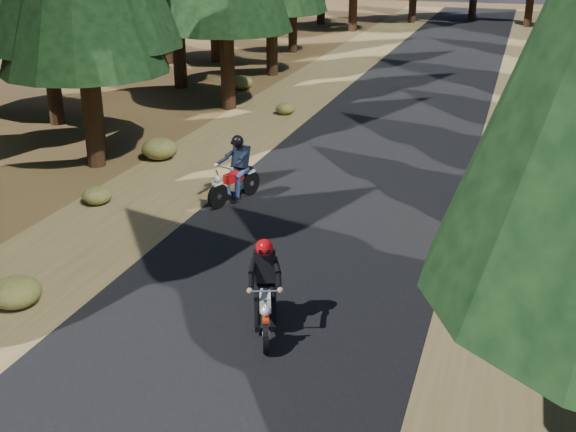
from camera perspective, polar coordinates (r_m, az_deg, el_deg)
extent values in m
plane|color=#472E19|center=(13.17, -2.02, -6.76)|extent=(120.00, 120.00, 0.00)
cube|color=black|center=(17.53, 3.52, 0.70)|extent=(6.00, 100.00, 0.01)
cube|color=brown|center=(19.11, -9.95, 2.21)|extent=(3.20, 100.00, 0.01)
cube|color=brown|center=(17.07, 18.63, -1.04)|extent=(3.20, 100.00, 0.01)
cylinder|color=black|center=(20.74, -15.57, 10.93)|extent=(0.51, 0.51, 5.34)
cylinder|color=black|center=(21.55, -15.59, 12.77)|extent=(0.56, 0.56, 6.43)
cylinder|color=black|center=(25.96, -18.43, 12.90)|extent=(0.52, 0.52, 5.56)
cylinder|color=black|center=(27.06, -4.88, 14.38)|extent=(0.53, 0.53, 5.72)
cylinder|color=black|center=(31.10, -8.77, 15.76)|extent=(0.55, 0.55, 6.37)
cylinder|color=black|center=(33.66, -1.30, 15.81)|extent=(0.53, 0.53, 5.64)
cylinder|color=black|center=(37.36, -5.84, 16.14)|extent=(0.52, 0.52, 5.45)
cylinder|color=black|center=(40.40, 0.39, 15.93)|extent=(0.48, 0.48, 4.42)
ellipsoid|color=#474C1E|center=(30.84, -3.69, 10.47)|extent=(0.96, 0.96, 0.58)
ellipsoid|color=#474C1E|center=(13.78, -20.70, -5.66)|extent=(0.90, 0.90, 0.54)
ellipsoid|color=#474C1E|center=(21.32, 21.52, 3.64)|extent=(0.70, 0.70, 0.42)
ellipsoid|color=#474C1E|center=(21.49, -10.12, 5.25)|extent=(1.03, 1.03, 0.62)
ellipsoid|color=#474C1E|center=(26.53, -0.23, 8.48)|extent=(0.69, 0.69, 0.41)
ellipsoid|color=#474C1E|center=(18.26, -14.85, 1.58)|extent=(0.72, 0.72, 0.43)
cube|color=black|center=(11.70, -1.85, -4.54)|extent=(0.42, 0.33, 0.52)
sphere|color=#AC060A|center=(11.54, -1.87, -2.84)|extent=(0.38, 0.38, 0.29)
cube|color=black|center=(17.55, -4.32, 4.57)|extent=(0.43, 0.34, 0.54)
sphere|color=black|center=(17.44, -4.36, 5.80)|extent=(0.38, 0.38, 0.30)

